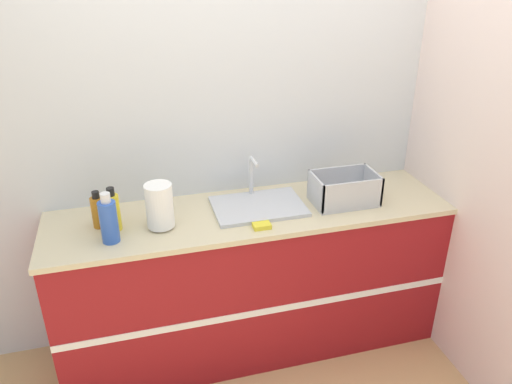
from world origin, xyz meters
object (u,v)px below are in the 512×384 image
(dish_rack, at_px, (344,192))
(sink, at_px, (258,205))
(bottle_blue, at_px, (109,221))
(paper_towel_roll, at_px, (160,206))
(bottle_yellow, at_px, (113,211))
(bottle_amber, at_px, (98,211))

(dish_rack, bearing_deg, sink, 172.08)
(sink, distance_m, dish_rack, 0.48)
(bottle_blue, bearing_deg, dish_rack, 3.79)
(paper_towel_roll, relative_size, bottle_yellow, 1.03)
(bottle_yellow, bearing_deg, bottle_amber, 146.32)
(bottle_amber, xyz_separation_m, bottle_yellow, (0.07, -0.05, 0.01))
(bottle_amber, relative_size, bottle_yellow, 0.85)
(dish_rack, distance_m, bottle_yellow, 1.24)
(sink, xyz_separation_m, paper_towel_roll, (-0.53, -0.08, 0.10))
(bottle_yellow, bearing_deg, sink, 2.75)
(paper_towel_roll, height_order, bottle_amber, paper_towel_roll)
(paper_towel_roll, xyz_separation_m, bottle_yellow, (-0.23, 0.04, -0.02))
(dish_rack, height_order, bottle_blue, bottle_blue)
(bottle_blue, bearing_deg, paper_towel_roll, 16.09)
(paper_towel_roll, bearing_deg, sink, 8.37)
(sink, relative_size, bottle_blue, 1.91)
(bottle_yellow, bearing_deg, dish_rack, -1.38)
(paper_towel_roll, relative_size, bottle_amber, 1.21)
(sink, height_order, bottle_yellow, sink)
(paper_towel_roll, distance_m, bottle_blue, 0.26)
(bottle_blue, bearing_deg, bottle_amber, 108.30)
(bottle_amber, bearing_deg, sink, -0.92)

